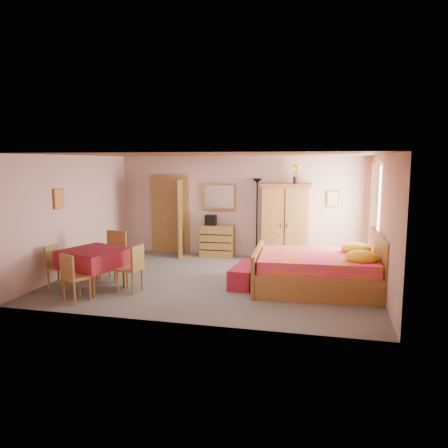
% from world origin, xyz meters
% --- Properties ---
extents(floor, '(6.50, 6.50, 0.00)m').
position_xyz_m(floor, '(0.00, 0.00, 0.00)').
color(floor, '#615C55').
rests_on(floor, ground).
extents(ceiling, '(6.50, 6.50, 0.00)m').
position_xyz_m(ceiling, '(0.00, 0.00, 2.60)').
color(ceiling, brown).
rests_on(ceiling, wall_back).
extents(wall_back, '(6.50, 0.10, 2.60)m').
position_xyz_m(wall_back, '(0.00, 2.50, 1.30)').
color(wall_back, tan).
rests_on(wall_back, floor).
extents(wall_front, '(6.50, 0.10, 2.60)m').
position_xyz_m(wall_front, '(0.00, -2.50, 1.30)').
color(wall_front, tan).
rests_on(wall_front, floor).
extents(wall_left, '(0.10, 5.00, 2.60)m').
position_xyz_m(wall_left, '(-3.25, 0.00, 1.30)').
color(wall_left, tan).
rests_on(wall_left, floor).
extents(wall_right, '(0.10, 5.00, 2.60)m').
position_xyz_m(wall_right, '(3.25, 0.00, 1.30)').
color(wall_right, tan).
rests_on(wall_right, floor).
extents(doorway, '(1.06, 0.12, 2.15)m').
position_xyz_m(doorway, '(-1.90, 2.47, 1.02)').
color(doorway, '#9E6B35').
rests_on(doorway, floor).
extents(window, '(0.08, 1.40, 1.95)m').
position_xyz_m(window, '(3.21, 1.20, 1.45)').
color(window, white).
rests_on(window, wall_right).
extents(picture_left, '(0.04, 0.32, 0.42)m').
position_xyz_m(picture_left, '(-3.22, -0.60, 1.70)').
color(picture_left, orange).
rests_on(picture_left, wall_left).
extents(picture_back, '(0.30, 0.04, 0.40)m').
position_xyz_m(picture_back, '(2.35, 2.47, 1.55)').
color(picture_back, '#D8BF59').
rests_on(picture_back, wall_back).
extents(chest_of_drawers, '(0.88, 0.47, 0.82)m').
position_xyz_m(chest_of_drawers, '(-0.55, 2.25, 0.41)').
color(chest_of_drawers, olive).
rests_on(chest_of_drawers, floor).
extents(wall_mirror, '(0.89, 0.08, 0.70)m').
position_xyz_m(wall_mirror, '(-0.55, 2.46, 1.55)').
color(wall_mirror, white).
rests_on(wall_mirror, wall_back).
extents(stereo, '(0.30, 0.22, 0.27)m').
position_xyz_m(stereo, '(-0.72, 2.26, 0.95)').
color(stereo, black).
rests_on(stereo, chest_of_drawers).
extents(floor_lamp, '(0.34, 0.34, 2.04)m').
position_xyz_m(floor_lamp, '(0.47, 2.36, 1.02)').
color(floor_lamp, black).
rests_on(floor_lamp, floor).
extents(wardrobe, '(1.26, 0.69, 1.92)m').
position_xyz_m(wardrobe, '(1.22, 2.17, 0.96)').
color(wardrobe, '#A77038').
rests_on(wardrobe, floor).
extents(sunflower_vase, '(0.19, 0.19, 0.46)m').
position_xyz_m(sunflower_vase, '(1.45, 2.20, 2.16)').
color(sunflower_vase, yellow).
rests_on(sunflower_vase, wardrobe).
extents(bed, '(2.51, 2.03, 1.11)m').
position_xyz_m(bed, '(2.05, -0.14, 0.56)').
color(bed, '#E7168B').
rests_on(bed, floor).
extents(bench, '(0.54, 1.23, 0.40)m').
position_xyz_m(bench, '(0.67, -0.17, 0.20)').
color(bench, maroon).
rests_on(bench, floor).
extents(dining_table, '(1.36, 1.36, 0.79)m').
position_xyz_m(dining_table, '(-2.14, -1.15, 0.39)').
color(dining_table, maroon).
rests_on(dining_table, floor).
extents(chair_south, '(0.52, 0.52, 0.87)m').
position_xyz_m(chair_south, '(-2.09, -1.86, 0.43)').
color(chair_south, '#A87039').
rests_on(chair_south, floor).
extents(chair_north, '(0.50, 0.50, 1.01)m').
position_xyz_m(chair_north, '(-2.14, -0.44, 0.50)').
color(chair_north, olive).
rests_on(chair_north, floor).
extents(chair_west, '(0.39, 0.39, 0.83)m').
position_xyz_m(chair_west, '(-2.86, -1.22, 0.42)').
color(chair_west, '#A26A37').
rests_on(chair_west, floor).
extents(chair_east, '(0.46, 0.46, 0.90)m').
position_xyz_m(chair_east, '(-1.41, -1.13, 0.45)').
color(chair_east, '#A06B36').
rests_on(chair_east, floor).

